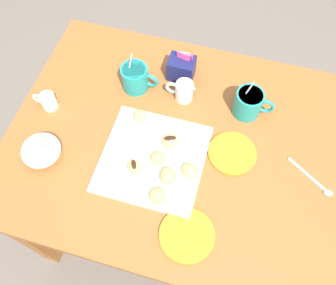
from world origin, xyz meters
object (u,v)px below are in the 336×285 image
Objects in this scene: coffee_mug_teal_left at (135,77)px; beignet_3 at (158,158)px; beignet_4 at (190,171)px; beignet_2 at (168,176)px; chocolate_sauce_pitcher at (48,101)px; sugar_caddy at (182,68)px; cream_pitcher_white at (184,90)px; pastry_plate_square at (153,159)px; beignet_6 at (170,141)px; saucer_orange_right at (232,153)px; ice_cream_bowl at (41,149)px; beignet_5 at (140,116)px; beignet_1 at (134,167)px; dining_table at (176,157)px; coffee_mug_teal_right at (249,103)px; beignet_0 at (159,196)px; saucer_orange_left at (187,235)px.

beignet_3 is at bearing -58.84° from coffee_mug_teal_left.
beignet_2 is at bearing -148.72° from beignet_4.
sugar_caddy is at bearing 32.31° from chocolate_sauce_pitcher.
cream_pitcher_white is 0.31m from beignet_2.
pastry_plate_square is 5.89× the size of beignet_6.
saucer_orange_right is (0.23, 0.09, -0.00)m from pastry_plate_square.
ice_cream_bowl is 2.69× the size of beignet_5.
pastry_plate_square is 5.61× the size of beignet_4.
pastry_plate_square is at bearing 53.74° from beignet_1.
dining_table is 0.20m from beignet_4.
beignet_6 is at bearing 102.79° from beignet_2.
coffee_mug_teal_right reaches higher than beignet_4.
sugar_caddy is at bearing 108.59° from beignet_4.
coffee_mug_teal_left is 0.15m from beignet_5.
beignet_2 is at bearing -77.21° from beignet_6.
coffee_mug_teal_left is 2.96× the size of beignet_3.
ice_cream_bowl is at bearing -166.77° from pastry_plate_square.
beignet_4 is (0.09, -0.27, -0.01)m from cream_pitcher_white.
beignet_4 reaches higher than saucer_orange_right.
beignet_6 is at bearing 95.36° from beignet_0.
ice_cream_bowl is 0.77× the size of saucer_orange_left.
beignet_0 reaches higher than dining_table.
beignet_4 is (0.51, -0.12, 0.00)m from chocolate_sauce_pitcher.
saucer_orange_left is 0.25m from beignet_1.
sugar_caddy is (-0.00, 0.34, 0.03)m from pastry_plate_square.
pastry_plate_square is 0.34m from ice_cream_bowl.
beignet_5 is at bearing 164.43° from dining_table.
chocolate_sauce_pitcher is 1.92× the size of beignet_0.
coffee_mug_teal_right is 3.21× the size of beignet_1.
coffee_mug_teal_right is at bearing 0.38° from cream_pitcher_white.
ice_cream_bowl is (-0.33, -0.42, -0.00)m from sugar_caddy.
chocolate_sauce_pitcher reaches higher than beignet_3.
sugar_caddy reaches higher than saucer_orange_left.
beignet_2 reaches higher than beignet_4.
beignet_2 is (0.10, 0.00, 0.00)m from beignet_1.
coffee_mug_teal_right is 0.95× the size of saucer_orange_right.
beignet_6 is (0.12, -0.06, 0.00)m from beignet_5.
beignet_6 is (0.18, -0.20, -0.01)m from coffee_mug_teal_left.
beignet_1 is 0.83× the size of beignet_2.
beignet_4 is (-0.12, -0.28, -0.02)m from coffee_mug_teal_right.
chocolate_sauce_pitcher is at bearing 178.54° from dining_table.
saucer_orange_left is at bearing -51.35° from pastry_plate_square.
sugar_caddy is 1.15× the size of chocolate_sauce_pitcher.
beignet_0 is 0.12m from beignet_1.
dining_table is 0.22m from saucer_orange_right.
saucer_orange_left is 2.97× the size of beignet_6.
beignet_1 is 0.97× the size of beignet_3.
saucer_orange_left is at bearing -100.89° from coffee_mug_teal_right.
saucer_orange_left is 3.49× the size of beignet_1.
pastry_plate_square is at bearing 170.79° from beignet_4.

